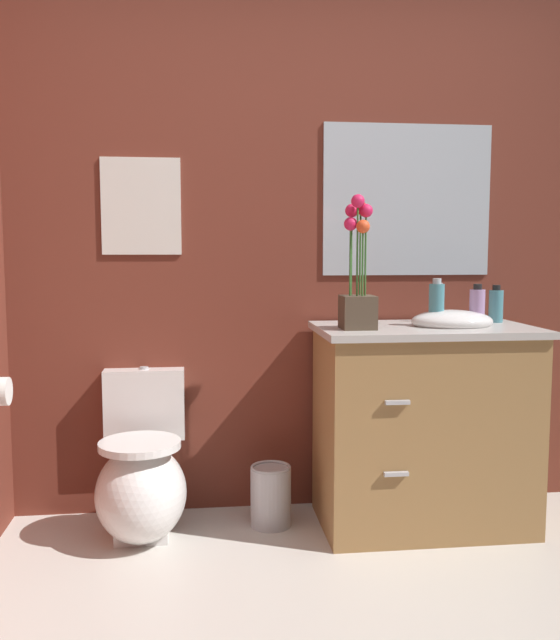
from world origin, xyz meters
TOP-DOWN VIEW (x-y plane):
  - wall_back at (0.20, 1.56)m, footprint 4.11×0.05m
  - toilet at (-0.72, 1.26)m, footprint 0.38×0.59m
  - vanity_cabinet at (0.51, 1.24)m, footprint 0.94×0.56m
  - flower_vase at (0.19, 1.18)m, footprint 0.14×0.14m
  - soap_bottle at (0.74, 1.24)m, footprint 0.07×0.07m
  - lotion_bottle at (0.88, 1.36)m, footprint 0.06×0.06m
  - hand_wash_bottle at (0.56, 1.24)m, footprint 0.07×0.07m
  - trash_bin at (-0.16, 1.30)m, footprint 0.18×0.18m
  - wall_poster at (-0.72, 1.53)m, footprint 0.35×0.01m
  - wall_mirror at (0.51, 1.53)m, footprint 0.80×0.01m

SIDE VIEW (x-z plane):
  - trash_bin at x=-0.16m, z-range 0.00..0.27m
  - toilet at x=-0.72m, z-range -0.10..0.59m
  - vanity_cabinet at x=0.51m, z-range -0.08..0.99m
  - lotion_bottle at x=0.88m, z-range 0.88..1.05m
  - soap_bottle at x=0.74m, z-range 0.88..1.06m
  - hand_wash_bottle at x=0.56m, z-range 0.88..1.09m
  - flower_vase at x=0.19m, z-range 0.80..1.36m
  - wall_back at x=0.20m, z-range 0.00..2.50m
  - wall_poster at x=-0.72m, z-range 1.20..1.63m
  - wall_mirror at x=0.51m, z-range 1.10..1.80m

